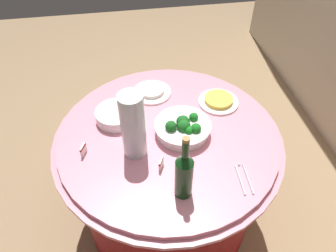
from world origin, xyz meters
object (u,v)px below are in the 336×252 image
Objects in this scene: decorative_fruit_vase at (133,129)px; plate_stack at (116,115)px; food_plate_rice at (152,91)px; serving_tongs at (244,178)px; food_plate_fried_egg at (218,101)px; label_placard_front at (83,149)px; wine_bottle at (184,174)px; broccoli_bowl at (183,128)px; label_placard_mid at (161,163)px.

plate_stack is at bearing -161.41° from decorative_fruit_vase.
decorative_fruit_vase reaches higher than food_plate_rice.
decorative_fruit_vase is 0.53m from serving_tongs.
food_plate_fried_egg is at bearing 176.66° from serving_tongs.
wine_bottle is at bearing 55.64° from label_placard_front.
decorative_fruit_vase reaches higher than serving_tongs.
decorative_fruit_vase is (-0.26, -0.18, 0.02)m from wine_bottle.
plate_stack is 0.71m from serving_tongs.
broccoli_bowl is at bearing -50.27° from food_plate_fried_egg.
broccoli_bowl is 0.28m from decorative_fruit_vase.
decorative_fruit_vase is at bearing -72.29° from broccoli_bowl.
wine_bottle reaches higher than label_placard_front.
serving_tongs is at bearing 34.11° from broccoli_bowl.
plate_stack is 0.27m from decorative_fruit_vase.
plate_stack is 3.82× the size of label_placard_mid.
plate_stack is at bearing -116.08° from broccoli_bowl.
wine_bottle is at bearing 3.85° from food_plate_rice.
decorative_fruit_vase is at bearing -60.13° from food_plate_fried_egg.
decorative_fruit_vase is at bearing 18.59° from plate_stack.
label_placard_mid is (0.54, -0.03, 0.02)m from food_plate_rice.
food_plate_fried_egg is at bearing 129.73° from broccoli_bowl.
plate_stack reaches higher than food_plate_fried_egg.
wine_bottle is 0.31m from serving_tongs.
food_plate_fried_egg is (-0.51, 0.03, 0.01)m from serving_tongs.
label_placard_front is (0.21, -0.16, 0.00)m from plate_stack.
serving_tongs is 0.73m from food_plate_rice.
decorative_fruit_vase is at bearing -17.26° from food_plate_rice.
wine_bottle is 6.11× the size of label_placard_front.
food_plate_rice is at bearing 136.83° from label_placard_front.
food_plate_fried_egg is at bearing 109.31° from label_placard_front.
plate_stack is 0.57m from wine_bottle.
plate_stack is 0.62× the size of decorative_fruit_vase.
food_plate_rice reaches higher than serving_tongs.
serving_tongs is (0.47, 0.53, -0.03)m from plate_stack.
broccoli_bowl reaches higher than plate_stack.
food_plate_rice is (-0.65, -0.32, 0.01)m from serving_tongs.
food_plate_rice is 0.54m from label_placard_mid.
serving_tongs is 3.04× the size of label_placard_front.
broccoli_bowl is 1.67× the size of serving_tongs.
label_placard_front is at bearing -70.69° from food_plate_fried_egg.
wine_bottle is 0.19m from label_placard_mid.
decorative_fruit_vase is 6.18× the size of label_placard_front.
food_plate_rice is at bearing -176.15° from wine_bottle.
wine_bottle reaches higher than plate_stack.
wine_bottle is at bearing -84.42° from serving_tongs.
wine_bottle reaches higher than food_plate_fried_egg.
plate_stack is at bearing -48.52° from food_plate_rice.
serving_tongs is at bearing -3.34° from food_plate_fried_egg.
label_placard_mid is (-0.15, -0.07, -0.10)m from wine_bottle.
broccoli_bowl is 0.36m from wine_bottle.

